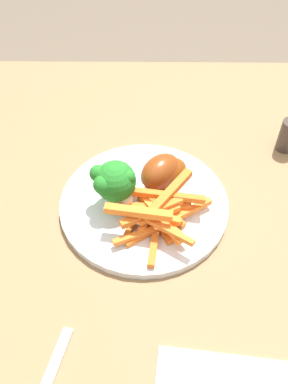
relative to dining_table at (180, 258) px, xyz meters
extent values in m
plane|color=#6B5B4C|center=(0.00, 0.00, -0.65)|extent=(6.00, 6.00, 0.00)
cube|color=#8E6B47|center=(0.00, 0.00, 0.09)|extent=(1.17, 0.85, 0.03)
cylinder|color=silver|center=(0.06, -0.03, 0.11)|extent=(0.25, 0.25, 0.01)
cylinder|color=#88AD4B|center=(0.10, -0.02, 0.13)|extent=(0.02, 0.02, 0.02)
sphere|color=#237925|center=(0.10, -0.02, 0.16)|extent=(0.06, 0.06, 0.06)
sphere|color=#237925|center=(0.12, -0.03, 0.17)|extent=(0.02, 0.02, 0.02)
sphere|color=#237925|center=(0.09, -0.04, 0.17)|extent=(0.02, 0.02, 0.02)
sphere|color=#237925|center=(0.08, -0.02, 0.17)|extent=(0.02, 0.02, 0.02)
sphere|color=#237925|center=(0.10, -0.01, 0.15)|extent=(0.02, 0.02, 0.02)
sphere|color=#237925|center=(0.11, -0.01, 0.17)|extent=(0.03, 0.03, 0.03)
cube|color=orange|center=(0.04, 0.02, 0.12)|extent=(0.04, 0.07, 0.01)
cube|color=orange|center=(0.00, 0.01, 0.13)|extent=(0.08, 0.05, 0.01)
cube|color=orange|center=(0.04, 0.02, 0.13)|extent=(0.07, 0.08, 0.01)
cube|color=orange|center=(0.05, 0.04, 0.13)|extent=(0.10, 0.05, 0.01)
cube|color=orange|center=(0.03, -0.01, 0.12)|extent=(0.06, 0.06, 0.01)
cube|color=orange|center=(0.06, 0.04, 0.12)|extent=(0.06, 0.04, 0.01)
cube|color=orange|center=(0.04, 0.00, 0.13)|extent=(0.10, 0.01, 0.01)
cube|color=orange|center=(0.04, 0.04, 0.12)|extent=(0.02, 0.09, 0.01)
cube|color=orange|center=(0.07, 0.03, 0.16)|extent=(0.09, 0.02, 0.01)
cube|color=orange|center=(0.05, 0.02, 0.14)|extent=(0.09, 0.05, 0.01)
cube|color=orange|center=(0.05, 0.01, 0.13)|extent=(0.04, 0.07, 0.01)
cube|color=orange|center=(0.03, 0.04, 0.14)|extent=(0.08, 0.06, 0.01)
cube|color=orange|center=(0.04, 0.02, 0.14)|extent=(0.06, 0.04, 0.01)
cube|color=orange|center=(0.02, -0.01, 0.15)|extent=(0.07, 0.09, 0.01)
cube|color=orange|center=(0.03, -0.01, 0.14)|extent=(0.11, 0.02, 0.01)
cube|color=orange|center=(0.04, 0.02, 0.14)|extent=(0.07, 0.03, 0.01)
cube|color=#CB6420|center=(0.07, 0.01, 0.12)|extent=(0.03, 0.07, 0.01)
cube|color=orange|center=(0.04, 0.02, 0.13)|extent=(0.06, 0.08, 0.01)
cylinder|color=#5A2309|center=(0.03, -0.06, 0.12)|extent=(0.04, 0.04, 0.00)
ellipsoid|color=brown|center=(0.03, -0.06, 0.14)|extent=(0.09, 0.08, 0.04)
cylinder|color=beige|center=(0.08, -0.03, 0.13)|extent=(0.04, 0.03, 0.01)
sphere|color=silver|center=(0.09, -0.02, 0.13)|extent=(0.02, 0.02, 0.02)
cylinder|color=#5E220B|center=(0.04, -0.06, 0.12)|extent=(0.04, 0.04, 0.00)
ellipsoid|color=brown|center=(0.04, -0.06, 0.14)|extent=(0.08, 0.08, 0.05)
cylinder|color=beige|center=(0.07, -0.02, 0.14)|extent=(0.03, 0.03, 0.01)
sphere|color=silver|center=(0.08, -0.01, 0.14)|extent=(0.02, 0.02, 0.02)
cylinder|color=#423833|center=(-0.18, -0.16, 0.13)|extent=(0.03, 0.03, 0.06)
camera|label=1|loc=(0.06, 0.36, 0.58)|focal=38.35mm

